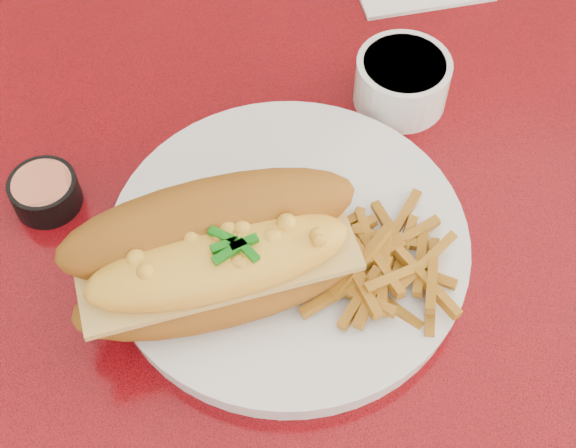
{
  "coord_description": "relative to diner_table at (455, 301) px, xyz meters",
  "views": [
    {
      "loc": [
        -0.22,
        -0.35,
        1.31
      ],
      "look_at": [
        -0.17,
        -0.02,
        0.81
      ],
      "focal_mm": 50.0,
      "sensor_mm": 36.0,
      "label": 1
    }
  ],
  "objects": [
    {
      "name": "diner_table",
      "position": [
        0.0,
        0.0,
        0.0
      ],
      "size": [
        1.23,
        0.83,
        0.77
      ],
      "color": "red",
      "rests_on": "ground"
    },
    {
      "name": "booth_bench_far",
      "position": [
        0.0,
        0.81,
        -0.32
      ],
      "size": [
        1.2,
        0.51,
        0.9
      ],
      "color": "#98110A",
      "rests_on": "ground"
    },
    {
      "name": "dinner_plate",
      "position": [
        -0.17,
        -0.02,
        0.17
      ],
      "size": [
        0.35,
        0.35,
        0.02
      ],
      "rotation": [
        0.0,
        0.0,
        -0.31
      ],
      "color": "silver",
      "rests_on": "diner_table"
    },
    {
      "name": "mac_hoagie",
      "position": [
        -0.23,
        -0.05,
        0.22
      ],
      "size": [
        0.23,
        0.13,
        0.1
      ],
      "rotation": [
        0.0,
        0.0,
        0.14
      ],
      "color": "#985A18",
      "rests_on": "dinner_plate"
    },
    {
      "name": "fries_pile",
      "position": [
        -0.11,
        -0.05,
        0.19
      ],
      "size": [
        0.11,
        0.1,
        0.03
      ],
      "primitive_type": null,
      "rotation": [
        0.0,
        0.0,
        0.08
      ],
      "color": "#BD7F20",
      "rests_on": "dinner_plate"
    },
    {
      "name": "fork",
      "position": [
        -0.1,
        0.01,
        0.18
      ],
      "size": [
        0.03,
        0.17,
        0.0
      ],
      "rotation": [
        0.0,
        0.0,
        1.46
      ],
      "color": "silver",
      "rests_on": "dinner_plate"
    },
    {
      "name": "gravy_ramekin",
      "position": [
        -0.05,
        0.13,
        0.19
      ],
      "size": [
        0.09,
        0.09,
        0.05
      ],
      "rotation": [
        0.0,
        0.0,
        -0.13
      ],
      "color": "silver",
      "rests_on": "diner_table"
    },
    {
      "name": "sauce_cup_left",
      "position": [
        -0.36,
        0.06,
        0.18
      ],
      "size": [
        0.07,
        0.07,
        0.03
      ],
      "rotation": [
        0.0,
        0.0,
        -0.26
      ],
      "color": "black",
      "rests_on": "diner_table"
    }
  ]
}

